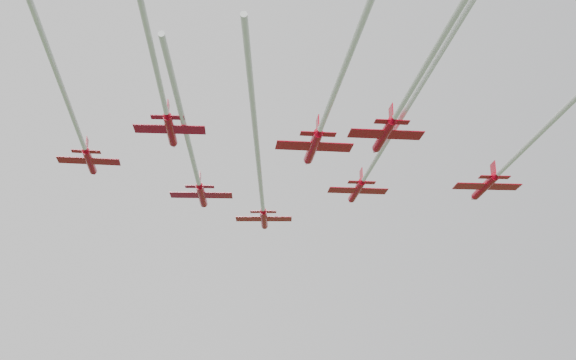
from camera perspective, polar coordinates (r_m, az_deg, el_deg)
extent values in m
cylinder|color=red|center=(119.71, -1.91, -3.08)|extent=(3.11, 8.91, 1.15)
cone|color=red|center=(124.89, -1.85, -3.75)|extent=(1.54, 2.09, 1.15)
cone|color=red|center=(114.85, -1.98, -2.39)|extent=(1.30, 1.46, 1.04)
ellipsoid|color=black|center=(121.83, -1.89, -3.16)|extent=(0.65, 1.06, 0.33)
cube|color=red|center=(118.83, -1.93, -3.09)|extent=(9.56, 4.71, 0.10)
cube|color=red|center=(115.80, -1.97, -2.53)|extent=(4.35, 2.16, 0.08)
cube|color=red|center=(116.33, -1.96, -2.02)|extent=(0.52, 1.85, 2.09)
cylinder|color=silver|center=(87.35, -2.52, 3.03)|extent=(13.41, 55.73, 0.63)
cylinder|color=red|center=(104.70, -6.83, -1.20)|extent=(2.74, 8.61, 1.11)
cone|color=red|center=(109.63, -6.62, -2.02)|extent=(1.44, 1.99, 1.11)
cone|color=red|center=(100.07, -7.04, -0.35)|extent=(1.22, 1.38, 1.01)
ellipsoid|color=black|center=(106.73, -6.74, -1.32)|extent=(0.60, 1.02, 0.32)
cube|color=red|center=(103.86, -6.87, -1.19)|extent=(9.20, 4.28, 0.10)
cube|color=red|center=(100.98, -7.00, -0.52)|extent=(4.18, 1.96, 0.08)
cube|color=red|center=(101.52, -6.96, 0.04)|extent=(0.45, 1.80, 2.01)
cylinder|color=silver|center=(81.02, -8.19, 4.24)|extent=(8.26, 39.15, 0.60)
cylinder|color=red|center=(108.12, 5.44, -0.85)|extent=(2.20, 8.51, 1.09)
cone|color=red|center=(112.90, 4.96, -1.65)|extent=(1.32, 1.92, 1.09)
cone|color=red|center=(103.65, 5.94, -0.03)|extent=(1.14, 1.31, 0.99)
ellipsoid|color=black|center=(110.10, 5.25, -0.97)|extent=(0.54, 0.99, 0.32)
cube|color=red|center=(107.31, 5.53, -0.85)|extent=(9.00, 3.72, 0.10)
cube|color=red|center=(104.52, 5.84, -0.19)|extent=(4.09, 1.71, 0.08)
cube|color=red|center=(105.06, 5.80, 0.33)|extent=(0.34, 1.78, 1.99)
cylinder|color=silver|center=(81.86, 9.23, 5.38)|extent=(6.84, 46.66, 0.60)
cylinder|color=red|center=(96.52, -15.40, 1.44)|extent=(1.74, 7.63, 0.98)
cone|color=red|center=(100.80, -15.08, 0.54)|extent=(1.14, 1.69, 0.98)
cone|color=red|center=(92.51, -15.74, 2.36)|extent=(0.99, 1.15, 0.89)
ellipsoid|color=black|center=(98.30, -15.26, 1.27)|extent=(0.46, 0.88, 0.29)
cube|color=red|center=(95.78, -15.47, 1.46)|extent=(8.03, 3.10, 0.09)
cube|color=red|center=(93.30, -15.67, 2.18)|extent=(3.65, 1.42, 0.07)
cube|color=red|center=(93.81, -15.60, 2.69)|extent=(0.25, 1.60, 1.78)
cylinder|color=silver|center=(66.95, -18.98, 11.19)|extent=(6.22, 56.05, 0.53)
cylinder|color=red|center=(93.64, 1.99, 2.63)|extent=(2.36, 9.58, 1.23)
cone|color=red|center=(98.96, 1.51, 1.41)|extent=(1.46, 2.15, 1.23)
cone|color=red|center=(88.68, 2.49, 3.91)|extent=(1.27, 1.47, 1.12)
ellipsoid|color=black|center=(95.86, 1.80, 2.39)|extent=(0.59, 1.11, 0.36)
cube|color=red|center=(92.72, 2.07, 2.67)|extent=(10.12, 4.07, 0.11)
cube|color=red|center=(89.65, 2.39, 3.65)|extent=(4.60, 1.87, 0.09)
cube|color=red|center=(90.33, 2.36, 4.31)|extent=(0.35, 2.01, 2.24)
cylinder|color=silver|center=(69.45, 5.26, 10.80)|extent=(5.74, 42.04, 0.67)
cylinder|color=red|center=(100.63, 15.29, -0.51)|extent=(2.49, 8.52, 1.09)
cone|color=red|center=(105.25, 14.42, -1.39)|extent=(1.38, 1.95, 1.09)
cone|color=red|center=(96.33, 16.18, 0.40)|extent=(1.18, 1.34, 1.00)
ellipsoid|color=black|center=(102.54, 14.93, -0.65)|extent=(0.57, 1.00, 0.32)
cube|color=red|center=(99.84, 15.44, -0.50)|extent=(9.07, 4.01, 0.10)
cube|color=red|center=(97.16, 16.00, 0.22)|extent=(4.12, 1.84, 0.08)
cube|color=red|center=(97.69, 15.91, 0.78)|extent=(0.40, 1.78, 1.99)
cylinder|color=silver|center=(78.20, 21.23, 5.48)|extent=(7.44, 40.67, 0.60)
cylinder|color=red|center=(81.75, -9.27, 3.92)|extent=(2.23, 7.65, 0.98)
cone|color=red|center=(85.99, -9.00, 2.73)|extent=(1.23, 1.75, 0.98)
cone|color=red|center=(77.80, -9.56, 5.16)|extent=(1.06, 1.20, 0.89)
ellipsoid|color=black|center=(83.53, -9.15, 3.67)|extent=(0.51, 0.90, 0.29)
cube|color=red|center=(81.01, -9.33, 3.97)|extent=(8.13, 3.59, 0.09)
cube|color=red|center=(78.57, -9.50, 4.91)|extent=(3.70, 1.65, 0.07)
cube|color=red|center=(79.13, -9.45, 5.50)|extent=(0.35, 1.60, 1.79)
cylinder|color=red|center=(84.83, 7.61, 3.55)|extent=(2.14, 8.38, 1.08)
cone|color=red|center=(89.37, 6.88, 2.32)|extent=(1.29, 1.88, 1.08)
cone|color=red|center=(80.60, 8.37, 4.82)|extent=(1.12, 1.29, 0.98)
ellipsoid|color=black|center=(86.73, 7.31, 3.30)|extent=(0.53, 0.97, 0.31)
cube|color=red|center=(84.03, 7.74, 3.59)|extent=(8.86, 3.64, 0.10)
cube|color=red|center=(81.42, 8.21, 4.56)|extent=(4.03, 1.67, 0.08)
cube|color=red|center=(82.03, 8.15, 5.20)|extent=(0.33, 1.76, 1.95)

